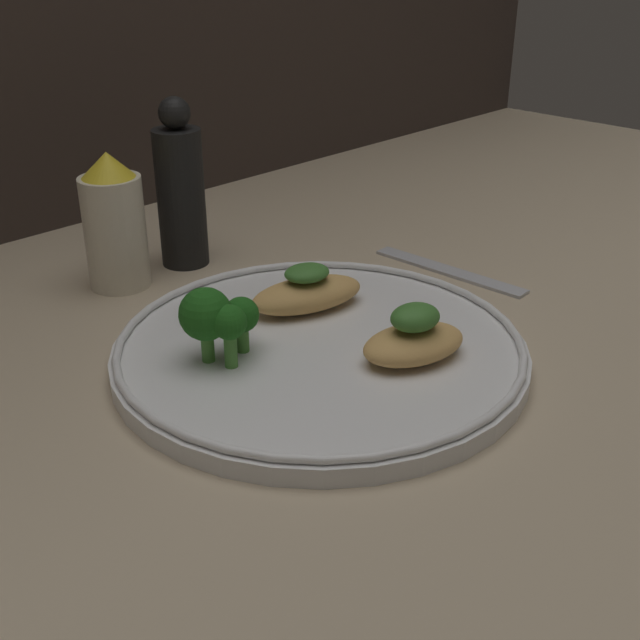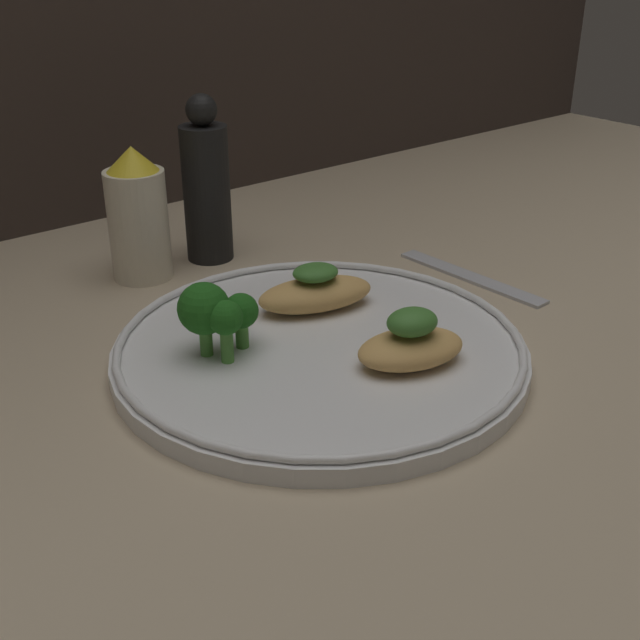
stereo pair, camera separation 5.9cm
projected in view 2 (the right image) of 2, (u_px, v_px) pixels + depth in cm
name	position (u px, v px, depth cm)	size (l,w,h in cm)	color
ground_plane	(320.00, 366.00, 61.07)	(180.00, 180.00, 1.00)	tan
plate	(320.00, 349.00, 60.41)	(31.14, 31.14, 2.00)	white
grilled_meat_front	(411.00, 344.00, 56.90)	(9.12, 7.04, 4.26)	tan
grilled_meat_middle	(316.00, 292.00, 65.14)	(10.61, 7.30, 3.84)	tan
broccoli_bunch	(216.00, 313.00, 57.29)	(5.93, 5.00, 5.65)	#4C8E38
sauce_bottle	(138.00, 216.00, 72.70)	(5.47, 5.47, 12.34)	beige
pepper_grinder	(206.00, 187.00, 76.32)	(4.52, 4.52, 15.97)	black
fork	(471.00, 276.00, 74.65)	(2.32, 16.21, 0.60)	#B2B2B7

